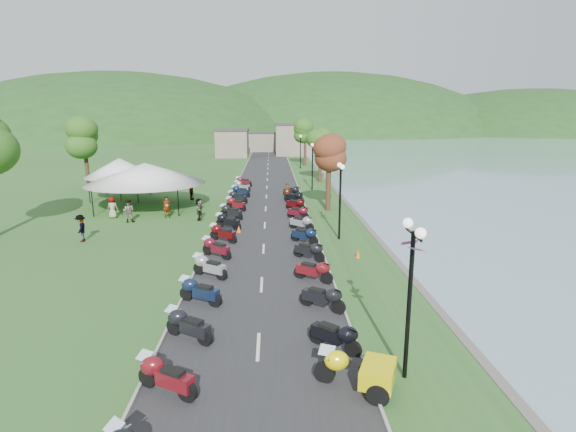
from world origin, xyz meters
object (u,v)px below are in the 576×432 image
object	(u,v)px
streetlamp_near	(409,304)
pedestrian_b	(129,222)
vendor_tent_main	(146,186)
pedestrian_a	(168,218)
yellow_trike	(355,371)
pedestrian_c	(82,241)

from	to	relation	value
streetlamp_near	pedestrian_b	world-z (taller)	streetlamp_near
vendor_tent_main	pedestrian_a	world-z (taller)	vendor_tent_main
pedestrian_a	yellow_trike	bearing A→B (deg)	-95.06
yellow_trike	pedestrian_b	size ratio (longest dim) A/B	1.42
vendor_tent_main	yellow_trike	bearing A→B (deg)	-63.83
pedestrian_c	yellow_trike	bearing A→B (deg)	33.79
vendor_tent_main	pedestrian_b	size ratio (longest dim) A/B	3.87
pedestrian_a	pedestrian_c	size ratio (longest dim) A/B	0.97
pedestrian_b	pedestrian_c	size ratio (longest dim) A/B	0.99
pedestrian_b	vendor_tent_main	bearing A→B (deg)	-90.71
yellow_trike	pedestrian_b	bearing A→B (deg)	-36.62
yellow_trike	streetlamp_near	world-z (taller)	streetlamp_near
yellow_trike	streetlamp_near	bearing A→B (deg)	-141.17
yellow_trike	pedestrian_b	xyz separation A→B (m)	(-13.49, 22.08, -0.58)
streetlamp_near	pedestrian_b	xyz separation A→B (m)	(-15.18, 21.57, -2.50)
pedestrian_b	streetlamp_near	bearing A→B (deg)	124.14
pedestrian_a	pedestrian_b	bearing A→B (deg)	178.94
yellow_trike	pedestrian_c	bearing A→B (deg)	-26.31
yellow_trike	pedestrian_c	world-z (taller)	yellow_trike
pedestrian_a	pedestrian_c	xyz separation A→B (m)	(-4.03, -6.80, 0.00)
vendor_tent_main	pedestrian_b	world-z (taller)	vendor_tent_main
yellow_trike	pedestrian_c	xyz separation A→B (m)	(-14.91, 16.72, -0.58)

